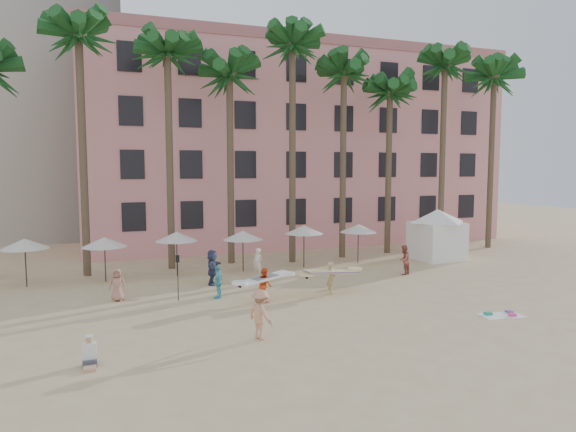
# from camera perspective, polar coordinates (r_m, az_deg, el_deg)

# --- Properties ---
(ground) EXTENTS (120.00, 120.00, 0.00)m
(ground) POSITION_cam_1_polar(r_m,az_deg,el_deg) (20.94, 6.98, -12.41)
(ground) COLOR #D1B789
(ground) RESTS_ON ground
(pink_hotel) EXTENTS (35.00, 14.00, 16.00)m
(pink_hotel) POSITION_cam_1_polar(r_m,az_deg,el_deg) (46.63, 0.10, 7.39)
(pink_hotel) COLOR pink
(pink_hotel) RESTS_ON ground
(palm_row) EXTENTS (44.40, 5.40, 16.30)m
(palm_row) POSITION_cam_1_polar(r_m,az_deg,el_deg) (34.73, -3.82, 16.32)
(palm_row) COLOR brown
(palm_row) RESTS_ON ground
(umbrella_row) EXTENTS (22.50, 2.70, 2.73)m
(umbrella_row) POSITION_cam_1_polar(r_m,az_deg,el_deg) (31.10, -8.60, -2.16)
(umbrella_row) COLOR #332B23
(umbrella_row) RESTS_ON ground
(cabana) EXTENTS (4.64, 4.64, 3.50)m
(cabana) POSITION_cam_1_polar(r_m,az_deg,el_deg) (37.13, 16.23, -1.49)
(cabana) COLOR white
(cabana) RESTS_ON ground
(beach_towel) EXTENTS (1.93, 1.27, 0.14)m
(beach_towel) POSITION_cam_1_polar(r_m,az_deg,el_deg) (24.46, 22.66, -10.09)
(beach_towel) COLOR white
(beach_towel) RESTS_ON ground
(carrier_yellow) EXTENTS (2.97, 1.18, 1.67)m
(carrier_yellow) POSITION_cam_1_polar(r_m,az_deg,el_deg) (26.13, 4.82, -6.62)
(carrier_yellow) COLOR tan
(carrier_yellow) RESTS_ON ground
(carrier_white) EXTENTS (3.02, 1.80, 1.62)m
(carrier_white) POSITION_cam_1_polar(r_m,az_deg,el_deg) (24.73, -2.61, -7.48)
(carrier_white) COLOR #ED4F18
(carrier_white) RESTS_ON ground
(beachgoers) EXTENTS (17.27, 11.31, 1.93)m
(beachgoers) POSITION_cam_1_polar(r_m,az_deg,el_deg) (25.89, -3.73, -6.83)
(beachgoers) COLOR #363D5F
(beachgoers) RESTS_ON ground
(paddle) EXTENTS (0.18, 0.04, 2.23)m
(paddle) POSITION_cam_1_polar(r_m,az_deg,el_deg) (25.25, -12.15, -6.09)
(paddle) COLOR black
(paddle) RESTS_ON ground
(seated_man) EXTENTS (0.44, 0.77, 1.00)m
(seated_man) POSITION_cam_1_polar(r_m,az_deg,el_deg) (18.26, -21.17, -14.31)
(seated_man) COLOR #3F3F4C
(seated_man) RESTS_ON ground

